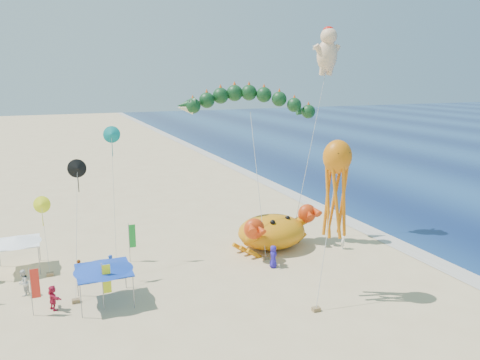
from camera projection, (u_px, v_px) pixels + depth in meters
name	position (u px, v px, depth m)	size (l,w,h in m)	color
ground	(273.00, 262.00, 37.32)	(320.00, 320.00, 0.00)	#D1B784
foam_strip	(393.00, 242.00, 41.84)	(320.00, 320.00, 0.00)	silver
crab_inflatable	(272.00, 231.00, 40.12)	(8.07, 6.56, 3.54)	orange
dragon_kite	(248.00, 105.00, 39.63)	(11.94, 7.18, 13.39)	#0E3417
cherub_kite	(327.00, 50.00, 41.37)	(4.94, 2.20, 18.78)	#F9C598
octopus_kite	(336.00, 181.00, 30.01)	(3.31, 2.53, 10.63)	orange
canopy_blue	(103.00, 267.00, 30.28)	(3.78, 3.78, 2.71)	gray
canopy_white	(17.00, 240.00, 35.25)	(3.44, 3.44, 2.71)	gray
feather_flags	(64.00, 267.00, 31.32)	(11.53, 7.51, 3.20)	gray
beachgoers	(95.00, 273.00, 33.18)	(28.39, 7.36, 1.81)	white
small_kites	(79.00, 180.00, 34.41)	(6.79, 7.14, 10.85)	#F4FB1B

